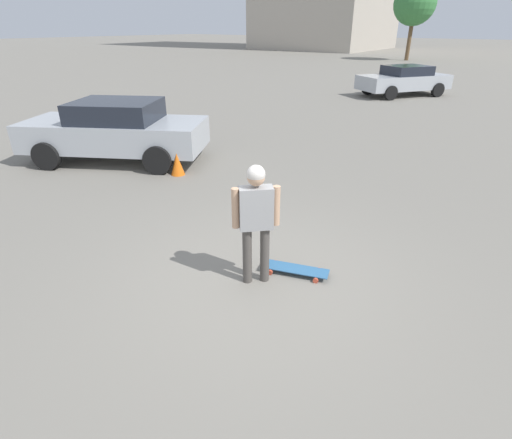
{
  "coord_description": "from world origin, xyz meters",
  "views": [
    {
      "loc": [
        2.67,
        -3.64,
        3.14
      ],
      "look_at": [
        0.0,
        0.0,
        0.92
      ],
      "focal_mm": 28.0,
      "sensor_mm": 36.0,
      "label": 1
    }
  ],
  "objects": [
    {
      "name": "person",
      "position": [
        0.0,
        0.0,
        1.01
      ],
      "size": [
        0.46,
        0.46,
        1.64
      ],
      "rotation": [
        0.0,
        0.0,
        0.78
      ],
      "color": "#4C4742",
      "rests_on": "ground_plane"
    },
    {
      "name": "car_parked_near",
      "position": [
        -5.97,
        2.25,
        0.78
      ],
      "size": [
        4.7,
        3.72,
        1.49
      ],
      "rotation": [
        0.0,
        0.0,
        -2.62
      ],
      "color": "#ADB2B7",
      "rests_on": "ground_plane"
    },
    {
      "name": "car_parked_far",
      "position": [
        -3.51,
        16.83,
        0.73
      ],
      "size": [
        3.87,
        4.6,
        1.38
      ],
      "rotation": [
        0.0,
        0.0,
        -2.16
      ],
      "color": "#ADB2B7",
      "rests_on": "ground_plane"
    },
    {
      "name": "traffic_cone",
      "position": [
        -3.97,
        2.36,
        0.26
      ],
      "size": [
        0.32,
        0.32,
        0.51
      ],
      "color": "orange",
      "rests_on": "ground_plane"
    },
    {
      "name": "skateboard",
      "position": [
        0.34,
        0.45,
        0.07
      ],
      "size": [
        0.97,
        0.52,
        0.08
      ],
      "rotation": [
        0.0,
        0.0,
        -2.82
      ],
      "color": "#336693",
      "rests_on": "ground_plane"
    },
    {
      "name": "ground_plane",
      "position": [
        0.0,
        0.0,
        0.0
      ],
      "size": [
        220.0,
        220.0,
        0.0
      ],
      "primitive_type": "plane",
      "color": "gray"
    },
    {
      "name": "tree_distant",
      "position": [
        -10.1,
        38.38,
        4.84
      ],
      "size": [
        3.8,
        3.8,
        6.76
      ],
      "color": "brown",
      "rests_on": "ground_plane"
    }
  ]
}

